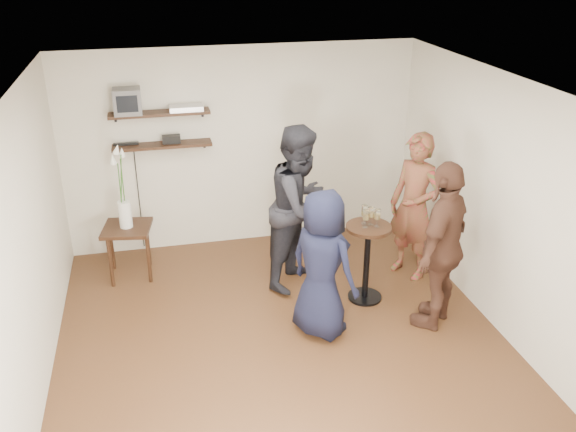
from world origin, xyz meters
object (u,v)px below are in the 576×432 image
at_px(crt_monitor, 127,101).
at_px(person_plaid, 414,207).
at_px(drinks_table, 367,253).
at_px(person_navy, 322,265).
at_px(side_table, 128,235).
at_px(radio, 171,139).
at_px(person_dark, 301,207).
at_px(dvd_deck, 186,108).
at_px(person_brown, 443,246).

relative_size(crt_monitor, person_plaid, 0.18).
distance_m(drinks_table, person_navy, 0.86).
relative_size(side_table, drinks_table, 0.71).
xyz_separation_m(radio, person_plaid, (2.70, -1.26, -0.63)).
distance_m(radio, person_dark, 1.85).
height_order(side_table, drinks_table, drinks_table).
distance_m(dvd_deck, person_dark, 1.87).
distance_m(person_plaid, person_navy, 1.67).
height_order(drinks_table, person_brown, person_brown).
xyz_separation_m(side_table, person_navy, (1.93, -1.64, 0.24)).
relative_size(crt_monitor, dvd_deck, 0.80).
distance_m(radio, drinks_table, 2.76).
xyz_separation_m(dvd_deck, person_navy, (1.11, -2.19, -1.11)).
xyz_separation_m(side_table, person_plaid, (3.32, -0.71, 0.34)).
xyz_separation_m(person_dark, person_brown, (1.20, -1.16, -0.05)).
relative_size(crt_monitor, radio, 1.45).
relative_size(person_plaid, person_brown, 0.98).
distance_m(radio, person_navy, 2.66).
xyz_separation_m(person_plaid, person_navy, (-1.38, -0.93, -0.10)).
bearing_deg(person_dark, side_table, 115.05).
height_order(side_table, person_navy, person_navy).
bearing_deg(crt_monitor, dvd_deck, 0.00).
distance_m(person_dark, person_navy, 1.07).
relative_size(person_dark, person_brown, 1.06).
bearing_deg(person_brown, person_plaid, -141.44).
xyz_separation_m(crt_monitor, person_dark, (1.83, -1.13, -1.06)).
relative_size(dvd_deck, radio, 1.82).
height_order(crt_monitor, person_dark, crt_monitor).
bearing_deg(person_plaid, person_brown, -38.56).
distance_m(person_plaid, person_brown, 1.04).
height_order(dvd_deck, person_dark, dvd_deck).
bearing_deg(radio, drinks_table, -40.42).
relative_size(dvd_deck, person_plaid, 0.23).
distance_m(radio, side_table, 1.28).
height_order(radio, person_brown, person_brown).
bearing_deg(person_brown, radio, -85.35).
relative_size(side_table, person_dark, 0.34).
relative_size(side_table, person_brown, 0.36).
height_order(person_dark, person_brown, person_dark).
height_order(radio, person_plaid, person_plaid).
height_order(crt_monitor, radio, crt_monitor).
distance_m(drinks_table, person_brown, 0.89).
bearing_deg(crt_monitor, radio, 0.00).
distance_m(crt_monitor, side_table, 1.58).
xyz_separation_m(drinks_table, person_navy, (-0.67, -0.50, 0.20)).
height_order(side_table, person_plaid, person_plaid).
distance_m(dvd_deck, drinks_table, 2.78).
distance_m(person_dark, person_brown, 1.67).
relative_size(radio, person_navy, 0.14).
relative_size(person_dark, person_navy, 1.22).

